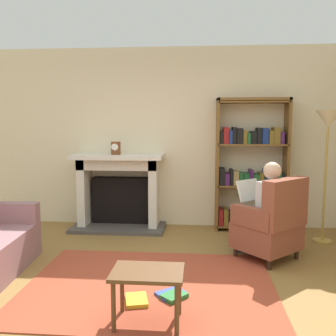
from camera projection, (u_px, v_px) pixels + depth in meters
The scene contains 11 objects.
ground at pixel (145, 301), 3.28m from camera, with size 14.00×14.00×0.00m, color olive.
back_wall at pixel (169, 138), 5.64m from camera, with size 5.60×0.10×2.70m, color beige.
area_rug at pixel (150, 285), 3.57m from camera, with size 2.40×1.80×0.01m, color #A2412A.
fireplace at pixel (120, 189), 5.54m from camera, with size 1.38×0.64×1.12m.
mantel_clock at pixel (116, 148), 5.37m from camera, with size 0.14×0.14×0.19m.
bookshelf at pixel (251, 168), 5.37m from camera, with size 1.03×0.32×1.93m.
armchair_reading at pixel (272, 224), 4.22m from camera, with size 0.89×0.89×0.97m.
seated_reader at pixel (264, 205), 4.29m from camera, with size 0.58×0.59×1.14m.
side_table at pixel (148, 279), 2.86m from camera, with size 0.56×0.39×0.44m.
scattered_books at pixel (159, 297), 3.29m from camera, with size 0.58×0.45×0.04m.
floor_lamp at pixel (328, 131), 4.72m from camera, with size 0.32×0.32×1.74m.
Camera 1 is at (0.47, -3.08, 1.58)m, focal length 39.32 mm.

